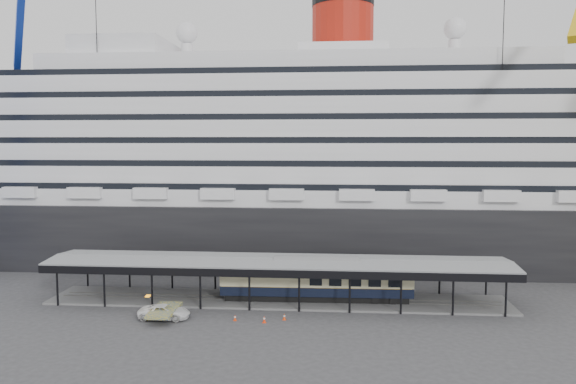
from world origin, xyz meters
name	(u,v)px	position (x,y,z in m)	size (l,w,h in m)	color
ground	(273,313)	(0.00, 0.00, 0.00)	(200.00, 200.00, 0.00)	#37373A
cruise_ship	(294,149)	(0.05, 32.00, 18.35)	(130.00, 30.00, 43.90)	black
platform_canopy	(278,282)	(0.00, 5.00, 2.36)	(56.00, 9.18, 5.30)	slate
port_truck	(164,312)	(-11.76, -3.03, 0.78)	(2.59, 5.62, 1.56)	white
pullman_carriage	(316,280)	(4.70, 5.00, 2.76)	(23.26, 3.50, 22.78)	black
traffic_cone_left	(264,319)	(-0.61, -3.42, 0.38)	(0.44, 0.44, 0.76)	#F5360D
traffic_cone_mid	(235,318)	(-3.89, -3.00, 0.33)	(0.40, 0.40, 0.67)	red
traffic_cone_right	(284,317)	(1.46, -2.28, 0.36)	(0.40, 0.40, 0.72)	#E8400C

